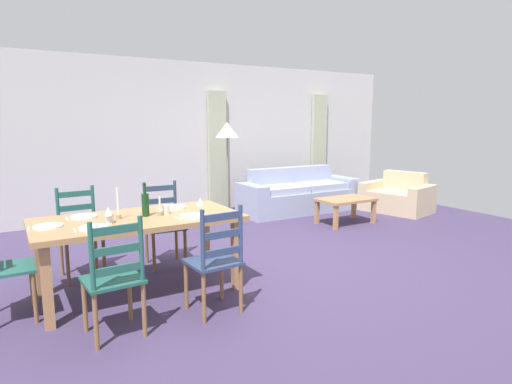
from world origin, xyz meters
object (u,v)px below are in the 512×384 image
Objects in this scene: wine_bottle at (145,204)px; coffee_cup_secondary at (110,218)px; armchair_upholstered at (398,198)px; dining_chair_near_right at (216,260)px; dining_chair_near_left at (114,278)px; dining_chair_far_right at (164,224)px; couch at (297,195)px; standing_lamp at (227,136)px; dining_chair_far_left at (80,233)px; dining_chair_head_west at (0,266)px; wine_glass_near_right at (200,202)px; dining_table at (139,226)px; coffee_table at (346,202)px; wine_glass_near_left at (108,212)px; coffee_cup_primary at (166,210)px.

wine_bottle reaches higher than coffee_cup_secondary.
dining_chair_near_right is at bearing -155.03° from armchair_upholstered.
dining_chair_near_left is at bearing -121.37° from wine_bottle.
dining_chair_near_left and dining_chair_far_right have the same top height.
dining_chair_far_right is 4.79m from armchair_upholstered.
couch is 1.76m from standing_lamp.
dining_chair_near_left is 5.11m from couch.
dining_chair_far_left is 4.32m from couch.
dining_chair_far_left is at bearing 90.41° from dining_chair_near_left.
dining_chair_head_west is 5.96× the size of wine_glass_near_right.
dining_chair_near_left is 1.01m from wine_bottle.
dining_chair_far_right is at bearing 56.23° from dining_table.
armchair_upholstered is at bearing 9.86° from coffee_table.
wine_glass_near_left is at bearing -133.20° from standing_lamp.
standing_lamp is (2.24, 2.56, 0.75)m from dining_table.
wine_glass_near_right is (0.89, 0.01, 0.00)m from wine_glass_near_left.
wine_bottle reaches higher than dining_chair_far_left.
armchair_upholstered is at bearing 6.53° from dining_chair_far_left.
dining_chair_far_left is at bearing 122.73° from wine_bottle.
dining_chair_far_left is 0.73× the size of armchair_upholstered.
coffee_cup_secondary is 4.62m from couch.
wine_bottle is at bearing 21.79° from wine_glass_near_left.
dining_chair_near_left is 0.78m from coffee_cup_secondary.
wine_bottle is 3.39m from standing_lamp.
dining_chair_near_right is 1.77m from dining_chair_head_west.
dining_chair_near_right is at bearing -134.84° from couch.
dining_chair_head_west reaches higher than coffee_table.
dining_chair_near_right is 4.47m from couch.
dining_chair_head_west is at bearing -166.11° from coffee_table.
coffee_cup_primary is at bearing -144.35° from couch.
dining_chair_far_right is at bearing 46.64° from coffee_cup_secondary.
dining_chair_far_right is 0.59× the size of standing_lamp.
wine_bottle reaches higher than dining_chair_far_right.
wine_glass_near_left reaches higher than coffee_cup_secondary.
coffee_cup_secondary is at bearing -170.38° from coffee_cup_primary.
coffee_cup_secondary is at bearing 135.76° from dining_chair_near_right.
couch is at bearing 28.15° from dining_chair_far_right.
coffee_cup_secondary reaches higher than couch.
wine_bottle is 0.38m from coffee_cup_secondary.
coffee_cup_secondary is (-0.87, 0.04, -0.07)m from wine_glass_near_right.
couch is at bearing 32.94° from wine_glass_near_left.
dining_table is 1.17m from dining_chair_head_west.
couch is at bearing 33.53° from dining_table.
armchair_upholstered is 0.80× the size of standing_lamp.
wine_glass_near_right reaches higher than dining_table.
dining_chair_head_west reaches higher than couch.
coffee_table is (3.19, 0.45, -0.12)m from dining_chair_far_right.
dining_chair_far_right reaches higher than wine_glass_near_right.
dining_chair_near_right is at bearing -91.57° from dining_chair_far_right.
dining_chair_near_right is 1.80m from dining_chair_far_left.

